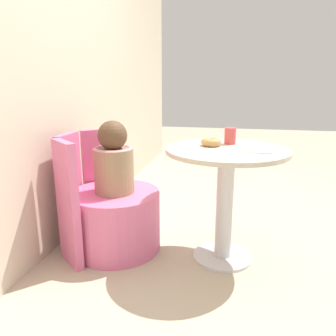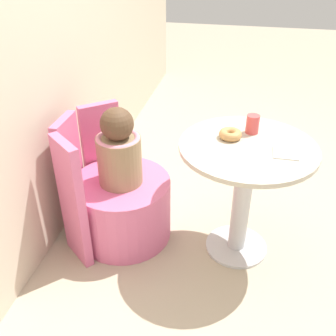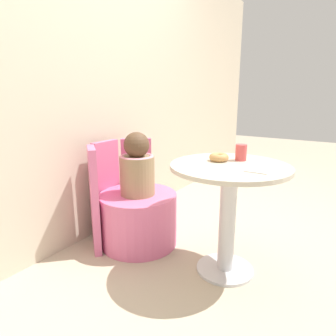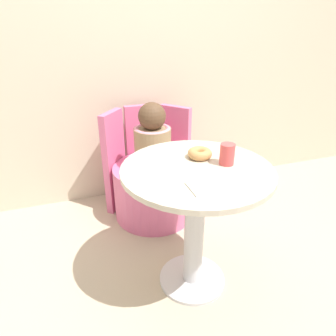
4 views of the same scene
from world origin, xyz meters
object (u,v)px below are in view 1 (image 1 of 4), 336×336
(round_table, at_px, (226,180))
(donut, at_px, (211,142))
(child_figure, at_px, (114,161))
(tub_chair, at_px, (116,220))
(cup, at_px, (229,136))

(round_table, relative_size, donut, 5.94)
(donut, bearing_deg, child_figure, 96.63)
(tub_chair, relative_size, cup, 5.70)
(child_figure, bearing_deg, donut, -83.37)
(child_figure, height_order, donut, child_figure)
(donut, bearing_deg, tub_chair, 96.63)
(donut, xyz_separation_m, cup, (0.09, -0.10, 0.03))
(round_table, bearing_deg, donut, 59.85)
(donut, bearing_deg, cup, -49.41)
(cup, bearing_deg, donut, 130.59)
(child_figure, distance_m, donut, 0.61)
(tub_chair, distance_m, cup, 0.90)
(round_table, xyz_separation_m, donut, (0.06, 0.10, 0.21))
(round_table, height_order, donut, donut)
(round_table, bearing_deg, cup, -2.33)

